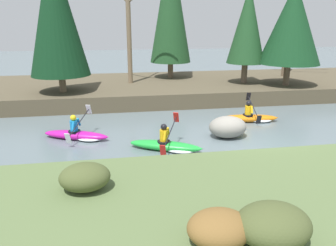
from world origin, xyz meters
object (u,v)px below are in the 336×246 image
(boulder_midstream, at_px, (228,127))
(kayaker_lead, at_px, (251,118))
(kayaker_middle, at_px, (168,145))
(kayaker_trailing, at_px, (79,135))

(boulder_midstream, bearing_deg, kayaker_lead, 45.64)
(kayaker_middle, relative_size, kayaker_trailing, 0.99)
(kayaker_lead, distance_m, kayaker_middle, 5.30)
(kayaker_lead, height_order, kayaker_trailing, same)
(kayaker_lead, relative_size, boulder_midstream, 1.82)
(kayaker_lead, distance_m, boulder_midstream, 2.62)
(kayaker_trailing, distance_m, boulder_midstream, 6.00)
(kayaker_middle, relative_size, boulder_midstream, 1.76)
(kayaker_lead, xyz_separation_m, kayaker_middle, (-4.44, -2.90, 0.00))
(kayaker_trailing, bearing_deg, kayaker_middle, -6.59)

